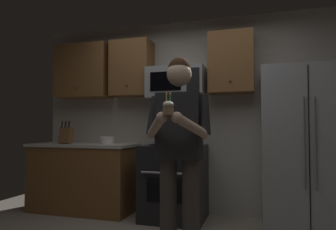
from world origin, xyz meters
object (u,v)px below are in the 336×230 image
Objects in this scene: oven_range at (174,182)px; refrigerator at (304,149)px; microwave at (176,83)px; bowl_large_white at (107,140)px; cupcake at (168,108)px; knife_block at (66,135)px; person at (179,144)px.

refrigerator is (1.50, -0.04, 0.44)m from oven_range.
bowl_large_white is (-0.93, -0.14, -0.75)m from microwave.
cupcake is at bearing -77.35° from microwave.
knife_block is 1.84× the size of cupcake.
person is at bearing -72.62° from oven_range.
refrigerator is at bearing -0.19° from knife_block.
cupcake reaches higher than bowl_large_white.
microwave is at bearing 102.65° from cupcake.
microwave is 1.20m from bowl_large_white.
microwave is 4.26× the size of cupcake.
cupcake is (0.36, -1.47, 0.83)m from oven_range.
knife_block reaches higher than oven_range.
knife_block is at bearing -174.52° from microwave.
microwave reaches higher than person.
person is at bearing -41.10° from bowl_large_white.
oven_range is at bearing 0.98° from bowl_large_white.
bowl_large_white is at bearing 1.25° from knife_block.
oven_range is 1.06m from bowl_large_white.
refrigerator is 5.63× the size of knife_block.
bowl_large_white is (-0.93, -0.02, 0.51)m from oven_range.
refrigerator is 3.05m from knife_block.
microwave is at bearing 173.97° from refrigerator.
refrigerator reaches higher than oven_range.
microwave is 0.42× the size of person.
microwave is 1.49m from person.
bowl_large_white is (0.62, 0.01, -0.06)m from knife_block.
cupcake is (1.29, -1.45, 0.32)m from bowl_large_white.
person reaches higher than oven_range.
oven_range is at bearing 103.65° from cupcake.
microwave is 1.72m from refrigerator.
knife_block is at bearing 179.81° from refrigerator.
refrigerator is at bearing -0.55° from bowl_large_white.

